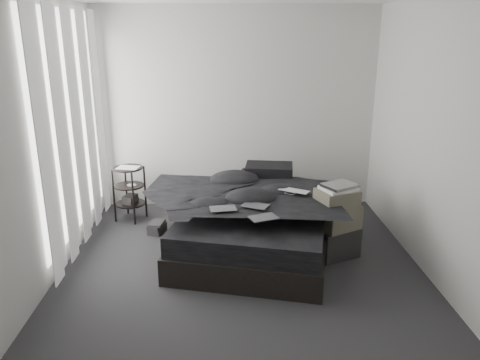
{
  "coord_description": "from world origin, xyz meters",
  "views": [
    {
      "loc": [
        -0.15,
        -3.98,
        2.28
      ],
      "look_at": [
        0.0,
        0.8,
        0.75
      ],
      "focal_mm": 35.0,
      "sensor_mm": 36.0,
      "label": 1
    }
  ],
  "objects_px": {
    "bed": "(257,237)",
    "laptop": "(292,186)",
    "box_lower": "(335,241)",
    "side_stand": "(130,194)"
  },
  "relations": [
    {
      "from": "bed",
      "to": "laptop",
      "type": "bearing_deg",
      "value": 7.5
    },
    {
      "from": "laptop",
      "to": "box_lower",
      "type": "relative_size",
      "value": 0.74
    },
    {
      "from": "side_stand",
      "to": "box_lower",
      "type": "bearing_deg",
      "value": -24.64
    },
    {
      "from": "bed",
      "to": "laptop",
      "type": "distance_m",
      "value": 0.7
    },
    {
      "from": "bed",
      "to": "box_lower",
      "type": "relative_size",
      "value": 4.59
    },
    {
      "from": "laptop",
      "to": "bed",
      "type": "bearing_deg",
      "value": -154.5
    },
    {
      "from": "bed",
      "to": "side_stand",
      "type": "height_order",
      "value": "side_stand"
    },
    {
      "from": "bed",
      "to": "side_stand",
      "type": "distance_m",
      "value": 1.78
    },
    {
      "from": "side_stand",
      "to": "box_lower",
      "type": "distance_m",
      "value": 2.59
    },
    {
      "from": "bed",
      "to": "side_stand",
      "type": "xyz_separation_m",
      "value": [
        -1.53,
        0.88,
        0.2
      ]
    }
  ]
}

